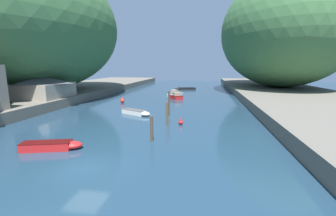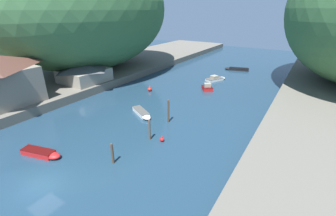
{
  "view_description": "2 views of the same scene",
  "coord_description": "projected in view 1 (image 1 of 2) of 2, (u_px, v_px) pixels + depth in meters",
  "views": [
    {
      "loc": [
        7.97,
        -13.23,
        6.9
      ],
      "look_at": [
        2.7,
        18.94,
        0.78
      ],
      "focal_mm": 24.0,
      "sensor_mm": 36.0,
      "label": 1
    },
    {
      "loc": [
        18.89,
        -7.21,
        15.21
      ],
      "look_at": [
        2.25,
        18.72,
        1.6
      ],
      "focal_mm": 24.0,
      "sensor_mm": 36.0,
      "label": 2
    }
  ],
  "objects": [
    {
      "name": "left_bank",
      "position": [
        45.0,
        95.0,
        48.46
      ],
      "size": [
        22.0,
        120.0,
        1.53
      ],
      "color": "#666056",
      "rests_on": "ground"
    },
    {
      "name": "boat_cabin_cruiser",
      "position": [
        176.0,
        97.0,
        48.01
      ],
      "size": [
        3.37,
        3.69,
        1.46
      ],
      "rotation": [
        0.0,
        0.0,
        0.62
      ],
      "color": "red",
      "rests_on": "water_surface"
    },
    {
      "name": "channel_buoy_far",
      "position": [
        181.0,
        122.0,
        26.72
      ],
      "size": [
        0.55,
        0.55,
        0.83
      ],
      "color": "red",
      "rests_on": "water_surface"
    },
    {
      "name": "water_surface",
      "position": [
        164.0,
        101.0,
        44.47
      ],
      "size": [
        130.0,
        130.0,
        0.0
      ],
      "primitive_type": "plane",
      "color": "#1E384C",
      "rests_on": "ground"
    },
    {
      "name": "person_on_quay",
      "position": [
        50.0,
        94.0,
        35.34
      ],
      "size": [
        0.3,
        0.42,
        1.69
      ],
      "rotation": [
        0.0,
        0.0,
        1.34
      ],
      "color": "#282D3D",
      "rests_on": "left_bank"
    },
    {
      "name": "hillside_left",
      "position": [
        31.0,
        25.0,
        45.26
      ],
      "size": [
        32.1,
        44.94,
        27.06
      ],
      "color": "#3D6B3D",
      "rests_on": "left_bank"
    },
    {
      "name": "boat_white_cruiser",
      "position": [
        184.0,
        89.0,
        66.82
      ],
      "size": [
        6.62,
        3.78,
        0.54
      ],
      "rotation": [
        0.0,
        0.0,
        1.85
      ],
      "color": "black",
      "rests_on": "water_surface"
    },
    {
      "name": "mooring_post_second",
      "position": [
        167.0,
        113.0,
        26.35
      ],
      "size": [
        0.26,
        0.26,
        2.83
      ],
      "color": "brown",
      "rests_on": "water_surface"
    },
    {
      "name": "boat_far_upstream",
      "position": [
        176.0,
        93.0,
        55.19
      ],
      "size": [
        3.84,
        5.42,
        1.2
      ],
      "rotation": [
        0.0,
        0.0,
        5.84
      ],
      "color": "silver",
      "rests_on": "water_surface"
    },
    {
      "name": "mooring_post_middle",
      "position": [
        169.0,
        103.0,
        31.54
      ],
      "size": [
        0.3,
        0.3,
        3.53
      ],
      "color": "#4C3D2D",
      "rests_on": "water_surface"
    },
    {
      "name": "boat_open_rowboat",
      "position": [
        137.0,
        112.0,
        32.26
      ],
      "size": [
        4.98,
        3.45,
        0.66
      ],
      "rotation": [
        0.0,
        0.0,
        4.23
      ],
      "color": "silver",
      "rests_on": "water_surface"
    },
    {
      "name": "channel_buoy_near",
      "position": [
        122.0,
        100.0,
        42.52
      ],
      "size": [
        0.8,
        0.8,
        1.2
      ],
      "color": "red",
      "rests_on": "water_surface"
    },
    {
      "name": "mooring_post_nearest",
      "position": [
        152.0,
        128.0,
        20.68
      ],
      "size": [
        0.28,
        0.28,
        2.47
      ],
      "color": "#4C3D2D",
      "rests_on": "water_surface"
    },
    {
      "name": "boat_red_skiff",
      "position": [
        54.0,
        146.0,
        18.75
      ],
      "size": [
        5.03,
        2.5,
        0.69
      ],
      "rotation": [
        0.0,
        0.0,
        4.99
      ],
      "color": "red",
      "rests_on": "water_surface"
    },
    {
      "name": "boathouse_shed",
      "position": [
        41.0,
        86.0,
        38.39
      ],
      "size": [
        8.53,
        8.93,
        3.81
      ],
      "color": "gray",
      "rests_on": "left_bank"
    },
    {
      "name": "hillside_right",
      "position": [
        283.0,
        32.0,
        56.65
      ],
      "size": [
        30.45,
        42.63,
        27.61
      ],
      "color": "#3D6B3D",
      "rests_on": "right_bank"
    },
    {
      "name": "right_bank",
      "position": [
        306.0,
        101.0,
        40.19
      ],
      "size": [
        22.0,
        120.0,
        1.53
      ],
      "color": "#666056",
      "rests_on": "ground"
    }
  ]
}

